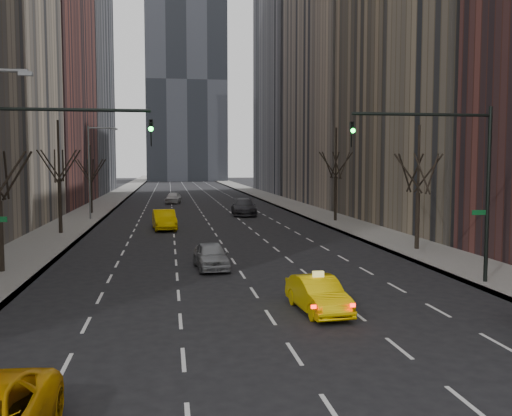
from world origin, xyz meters
name	(u,v)px	position (x,y,z in m)	size (l,w,h in m)	color
ground	(333,412)	(0.00, 0.00, 0.00)	(400.00, 400.00, 0.00)	black
sidewalk_left	(107,202)	(-12.25, 70.00, 0.07)	(4.50, 320.00, 0.15)	slate
sidewalk_right	(278,200)	(12.25, 70.00, 0.07)	(4.50, 320.00, 0.15)	slate
bld_left_far	(26,34)	(-21.50, 66.00, 22.00)	(14.00, 28.00, 44.00)	brown
bld_left_deep	(66,26)	(-21.50, 96.00, 30.00)	(14.00, 30.00, 60.00)	slate
bld_right_far	(354,19)	(21.50, 64.00, 25.00)	(14.00, 28.00, 50.00)	tan
bld_right_deep	(301,38)	(21.50, 95.00, 29.00)	(14.00, 30.00, 58.00)	slate
tree_lw_c	(59,183)	(-12.00, 34.00, 4.04)	(3.36, 3.50, 8.74)	black
tree_lw_d	(91,182)	(-12.00, 52.00, 3.56)	(3.36, 3.50, 7.36)	black
tree_rw_b	(418,193)	(12.00, 22.00, 3.72)	(3.36, 3.50, 7.82)	black
tree_rw_c	(336,179)	(12.00, 40.00, 4.04)	(3.36, 3.50, 8.74)	black
traffic_mast_left	(30,166)	(-9.11, 12.00, 5.49)	(6.69, 0.39, 8.00)	black
traffic_mast_right	(454,166)	(9.11, 12.00, 5.49)	(6.69, 0.39, 8.00)	black
streetlight_far	(93,163)	(-10.84, 45.00, 5.62)	(2.83, 0.22, 9.00)	slate
taxi_sedan	(318,294)	(1.91, 8.48, 0.67)	(1.42, 4.06, 1.34)	yellow
silver_sedan_ahead	(211,256)	(-1.42, 17.92, 0.70)	(1.65, 4.09, 1.39)	gray
far_taxi	(164,220)	(-4.01, 36.18, 0.84)	(1.77, 5.09, 1.68)	#EFBD05
far_suv_grey	(244,207)	(4.30, 48.13, 0.88)	(2.47, 6.08, 1.77)	#313136
far_car_white	(173,198)	(-3.02, 66.95, 0.80)	(1.88, 4.67, 1.59)	silver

